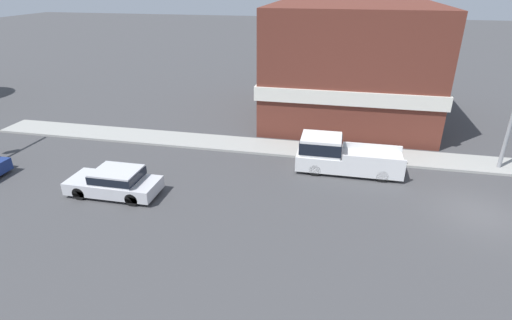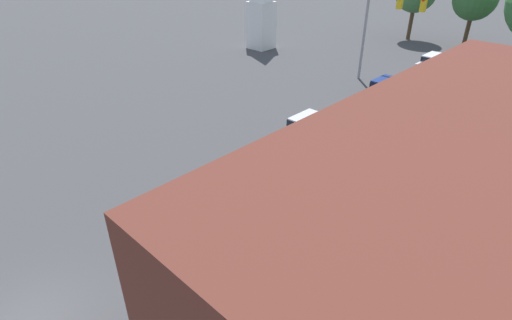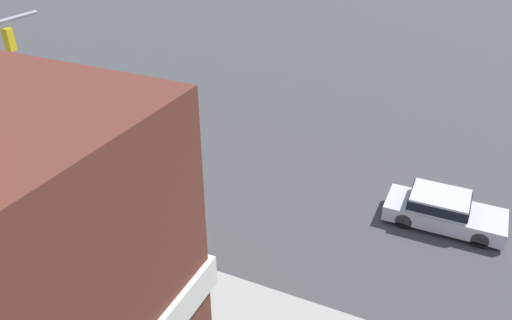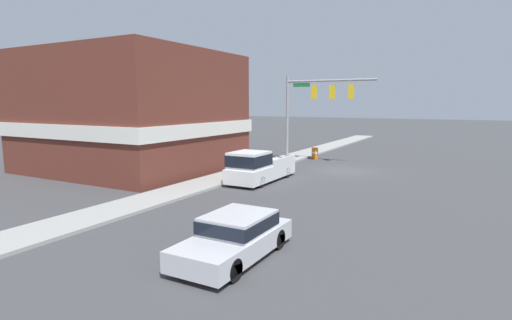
{
  "view_description": "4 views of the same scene",
  "coord_description": "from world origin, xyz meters",
  "views": [
    {
      "loc": [
        -17.47,
        6.81,
        9.91
      ],
      "look_at": [
        -1.21,
        10.3,
        2.3
      ],
      "focal_mm": 28.0,
      "sensor_mm": 36.0,
      "label": 1
    },
    {
      "loc": [
        11.18,
        -1.01,
        11.05
      ],
      "look_at": [
        0.45,
        10.14,
        2.18
      ],
      "focal_mm": 28.0,
      "sensor_mm": 36.0,
      "label": 2
    },
    {
      "loc": [
        15.92,
        17.44,
        12.1
      ],
      "look_at": [
        -0.1,
        10.0,
        2.07
      ],
      "focal_mm": 35.0,
      "sensor_mm": 36.0,
      "label": 3
    },
    {
      "loc": [
        -8.1,
        27.5,
        4.8
      ],
      "look_at": [
        -0.46,
        13.58,
        2.52
      ],
      "focal_mm": 28.0,
      "sensor_mm": 36.0,
      "label": 4
    }
  ],
  "objects": [
    {
      "name": "far_signal_assembly",
      "position": [
        -3.75,
        29.34,
        5.66
      ],
      "size": [
        6.74,
        0.49,
        7.88
      ],
      "color": "gray",
      "rests_on": "ground"
    },
    {
      "name": "pickup_truck_parked",
      "position": [
        3.29,
        6.6,
        0.96
      ],
      "size": [
        2.01,
        5.74,
        1.98
      ],
      "color": "black",
      "rests_on": "ground"
    },
    {
      "name": "car_distant",
      "position": [
        -1.96,
        36.1,
        0.77
      ],
      "size": [
        1.77,
        4.69,
        1.47
      ],
      "color": "black",
      "rests_on": "ground"
    },
    {
      "name": "car_second_ahead",
      "position": [
        -1.55,
        26.49,
        0.8
      ],
      "size": [
        1.85,
        4.55,
        1.55
      ],
      "color": "black",
      "rests_on": "ground"
    },
    {
      "name": "car_lead",
      "position": [
        -1.79,
        17.33,
        0.72
      ],
      "size": [
        1.91,
        4.52,
        1.36
      ],
      "color": "black",
      "rests_on": "ground"
    }
  ]
}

